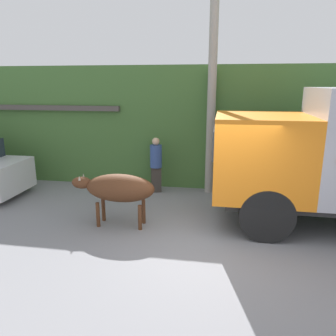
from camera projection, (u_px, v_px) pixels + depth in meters
name	position (u px, v px, depth m)	size (l,w,h in m)	color
ground_plane	(213.00, 244.00, 6.90)	(60.00, 60.00, 0.00)	gray
hillside_embankment	(220.00, 119.00, 12.83)	(32.00, 6.03, 3.82)	#426B33
building_backdrop	(73.00, 138.00, 12.12)	(4.45, 2.70, 2.59)	#B2BCAD
brown_cow	(118.00, 188.00, 7.61)	(2.00, 0.66, 1.25)	#512D19
pedestrian_on_hill	(156.00, 163.00, 9.99)	(0.45, 0.45, 1.70)	#38332D
utility_pole	(212.00, 81.00, 9.38)	(0.90, 0.25, 6.48)	#9E998E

